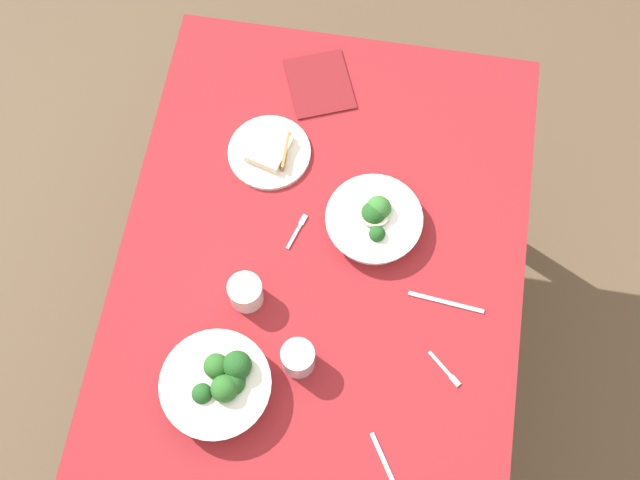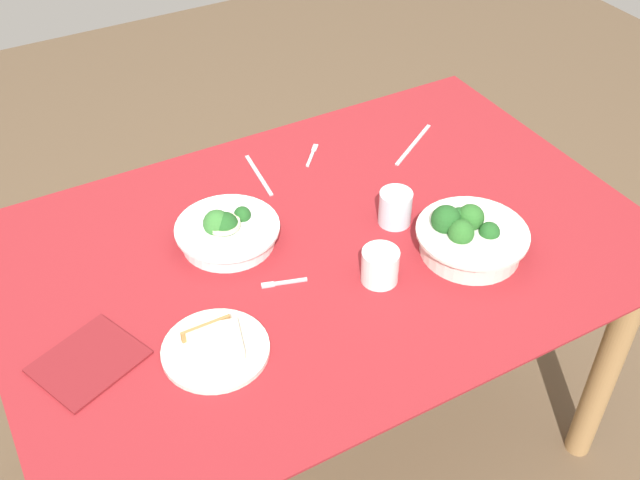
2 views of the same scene
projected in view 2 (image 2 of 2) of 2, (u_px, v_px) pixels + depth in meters
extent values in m
plane|color=brown|center=(323.00, 437.00, 2.23)|extent=(6.00, 6.00, 0.00)
cube|color=maroon|center=(324.00, 245.00, 1.74)|extent=(1.48, 0.99, 0.01)
cube|color=#9E7547|center=(324.00, 250.00, 1.75)|extent=(1.43, 0.96, 0.02)
cylinder|color=#9E7547|center=(434.00, 205.00, 2.48)|extent=(0.07, 0.07, 0.72)
cylinder|color=#9E7547|center=(47.00, 347.00, 2.02)|extent=(0.07, 0.07, 0.72)
cylinder|color=#9E7547|center=(607.00, 366.00, 1.97)|extent=(0.07, 0.07, 0.72)
cylinder|color=silver|center=(471.00, 243.00, 1.70)|extent=(0.23, 0.23, 0.05)
cylinder|color=silver|center=(473.00, 232.00, 1.68)|extent=(0.25, 0.25, 0.01)
sphere|color=#286023|center=(470.00, 218.00, 1.69)|extent=(0.06, 0.06, 0.06)
sphere|color=#286023|center=(461.00, 233.00, 1.66)|extent=(0.06, 0.06, 0.06)
sphere|color=#1E511E|center=(460.00, 220.00, 1.70)|extent=(0.06, 0.06, 0.06)
sphere|color=#1E511E|center=(446.00, 220.00, 1.68)|extent=(0.07, 0.07, 0.07)
sphere|color=#1E511E|center=(489.00, 232.00, 1.67)|extent=(0.05, 0.05, 0.05)
cylinder|color=white|center=(228.00, 235.00, 1.73)|extent=(0.21, 0.21, 0.04)
cylinder|color=white|center=(227.00, 227.00, 1.72)|extent=(0.24, 0.24, 0.01)
sphere|color=#1E511E|center=(242.00, 215.00, 1.73)|extent=(0.04, 0.04, 0.04)
sphere|color=#1E511E|center=(225.00, 226.00, 1.71)|extent=(0.06, 0.06, 0.06)
sphere|color=#33702D|center=(217.00, 223.00, 1.70)|extent=(0.06, 0.06, 0.06)
cylinder|color=beige|center=(224.00, 224.00, 1.70)|extent=(0.07, 0.07, 0.01)
cylinder|color=silver|center=(216.00, 350.00, 1.49)|extent=(0.21, 0.21, 0.01)
cube|color=beige|center=(215.00, 343.00, 1.48)|extent=(0.13, 0.12, 0.02)
cube|color=#9E703D|center=(206.00, 329.00, 1.51)|extent=(0.10, 0.01, 0.03)
cylinder|color=silver|center=(380.00, 266.00, 1.62)|extent=(0.08, 0.08, 0.08)
cylinder|color=silver|center=(395.00, 208.00, 1.77)|extent=(0.08, 0.08, 0.08)
cube|color=#B7B7BC|center=(311.00, 158.00, 2.00)|extent=(0.06, 0.06, 0.00)
cube|color=#B7B7BC|center=(315.00, 148.00, 2.03)|extent=(0.03, 0.03, 0.00)
cube|color=#B7B7BC|center=(291.00, 282.00, 1.64)|extent=(0.07, 0.03, 0.00)
cube|color=#B7B7BC|center=(268.00, 285.00, 1.63)|extent=(0.03, 0.02, 0.00)
cube|color=#B7B7BC|center=(413.00, 145.00, 2.05)|extent=(0.19, 0.12, 0.00)
cube|color=#B7B7BC|center=(259.00, 175.00, 1.94)|extent=(0.03, 0.19, 0.00)
cube|color=maroon|center=(89.00, 361.00, 1.47)|extent=(0.24, 0.22, 0.01)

